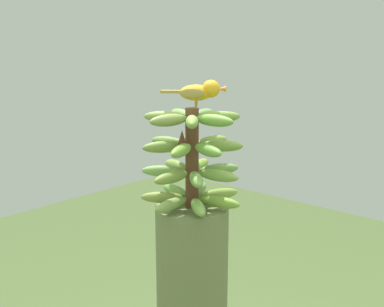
% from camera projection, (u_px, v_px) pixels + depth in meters
% --- Properties ---
extents(banana_bunch, '(0.29, 0.29, 0.28)m').
position_uv_depth(banana_bunch, '(192.00, 158.00, 1.28)').
color(banana_bunch, brown).
rests_on(banana_bunch, banana_tree).
extents(perched_bird, '(0.16, 0.12, 0.08)m').
position_uv_depth(perched_bird, '(201.00, 91.00, 1.26)').
color(perched_bird, '#C68933').
rests_on(perched_bird, banana_bunch).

